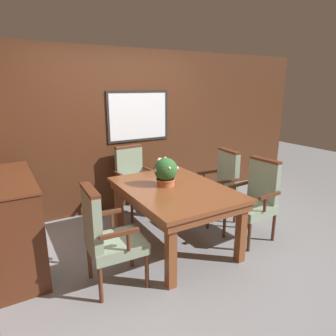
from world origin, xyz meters
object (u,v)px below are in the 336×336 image
object	(u,v)px
chair_head_far	(133,179)
sideboard_cabinet	(15,223)
chair_right_far	(220,184)
chair_right_near	(255,198)
potted_plant	(166,171)
dining_table	(174,195)
chair_left_near	(107,235)

from	to	relation	value
chair_head_far	sideboard_cabinet	size ratio (longest dim) A/B	0.79
sideboard_cabinet	chair_head_far	bearing A→B (deg)	22.55
chair_right_far	sideboard_cabinet	bearing A→B (deg)	-87.92
chair_right_near	sideboard_cabinet	bearing A→B (deg)	-110.56
chair_right_far	potted_plant	xyz separation A→B (m)	(-1.01, -0.20, 0.38)
chair_right_far	chair_head_far	size ratio (longest dim) A/B	1.00
dining_table	chair_right_near	xyz separation A→B (m)	(0.98, -0.35, -0.11)
chair_head_far	sideboard_cabinet	xyz separation A→B (m)	(-1.67, -0.69, -0.04)
dining_table	chair_head_far	xyz separation A→B (m)	(-0.02, 1.16, -0.11)
chair_left_near	chair_head_far	bearing A→B (deg)	-29.28
chair_right_far	chair_head_far	xyz separation A→B (m)	(-0.97, 0.85, 0.00)
dining_table	chair_head_far	distance (m)	1.17
dining_table	potted_plant	xyz separation A→B (m)	(-0.05, 0.12, 0.27)
chair_right_far	chair_right_near	distance (m)	0.66
chair_right_near	chair_head_far	bearing A→B (deg)	-150.06
dining_table	chair_right_far	bearing A→B (deg)	18.12
chair_right_far	chair_right_near	bearing A→B (deg)	7.81
dining_table	sideboard_cabinet	xyz separation A→B (m)	(-1.69, 0.47, -0.15)
dining_table	chair_left_near	world-z (taller)	chair_left_near
potted_plant	sideboard_cabinet	xyz separation A→B (m)	(-1.64, 0.35, -0.42)
dining_table	chair_right_near	bearing A→B (deg)	-19.48
chair_head_far	chair_right_near	size ratio (longest dim) A/B	1.00
chair_right_far	chair_left_near	distance (m)	2.02
dining_table	chair_right_far	xyz separation A→B (m)	(0.96, 0.31, -0.11)
dining_table	chair_left_near	bearing A→B (deg)	-160.20
chair_right_near	chair_left_near	bearing A→B (deg)	-93.74
dining_table	chair_left_near	distance (m)	1.02
chair_right_near	sideboard_cabinet	world-z (taller)	chair_right_near
chair_right_near	potted_plant	bearing A→B (deg)	-117.77
chair_head_far	potted_plant	world-z (taller)	potted_plant
chair_left_near	potted_plant	bearing A→B (deg)	-60.30
potted_plant	chair_right_far	bearing A→B (deg)	11.00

